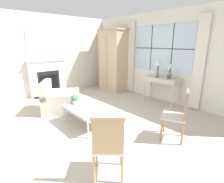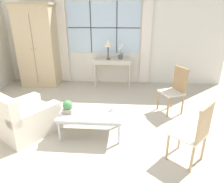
% 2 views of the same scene
% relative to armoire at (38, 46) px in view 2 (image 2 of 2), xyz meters
% --- Properties ---
extents(ground_plane, '(14.00, 14.00, 0.00)m').
position_rel_armoire_xyz_m(ground_plane, '(1.90, -2.64, -1.18)').
color(ground_plane, '#B2A893').
extents(wall_back_windowed, '(7.20, 0.14, 2.80)m').
position_rel_armoire_xyz_m(wall_back_windowed, '(1.90, 0.39, 0.22)').
color(wall_back_windowed, silver).
rests_on(wall_back_windowed, ground_plane).
extents(armoire, '(1.15, 0.68, 2.35)m').
position_rel_armoire_xyz_m(armoire, '(0.00, 0.00, 0.00)').
color(armoire, tan).
rests_on(armoire, ground_plane).
extents(console_table, '(1.10, 0.45, 0.81)m').
position_rel_armoire_xyz_m(console_table, '(2.18, 0.07, -0.46)').
color(console_table, beige).
rests_on(console_table, ground_plane).
extents(table_lamp, '(0.26, 0.26, 0.58)m').
position_rel_armoire_xyz_m(table_lamp, '(2.06, 0.02, 0.09)').
color(table_lamp, '#4C4742').
rests_on(table_lamp, console_table).
extents(potted_orchid, '(0.16, 0.12, 0.44)m').
position_rel_armoire_xyz_m(potted_orchid, '(2.42, 0.09, -0.21)').
color(potted_orchid, '#4C4C51').
rests_on(potted_orchid, console_table).
extents(armchair_upholstered, '(1.22, 1.25, 0.86)m').
position_rel_armoire_xyz_m(armchair_upholstered, '(0.76, -2.64, -0.90)').
color(armchair_upholstered, beige).
rests_on(armchair_upholstered, ground_plane).
extents(side_chair_wooden, '(0.58, 0.58, 1.02)m').
position_rel_armoire_xyz_m(side_chair_wooden, '(3.68, -1.56, -0.60)').
color(side_chair_wooden, beige).
rests_on(side_chair_wooden, ground_plane).
extents(accent_chair_wooden, '(0.62, 0.62, 0.98)m').
position_rel_armoire_xyz_m(accent_chair_wooden, '(3.58, -3.26, -0.62)').
color(accent_chair_wooden, white).
rests_on(accent_chair_wooden, ground_plane).
extents(coffee_table, '(1.13, 0.69, 0.43)m').
position_rel_armoire_xyz_m(coffee_table, '(1.98, -2.58, -0.79)').
color(coffee_table, silver).
rests_on(coffee_table, ground_plane).
extents(potted_plant_small, '(0.18, 0.18, 0.23)m').
position_rel_armoire_xyz_m(potted_plant_small, '(1.57, -2.62, -0.63)').
color(potted_plant_small, tan).
rests_on(potted_plant_small, coffee_table).
extents(pillar_candle, '(0.09, 0.09, 0.11)m').
position_rel_armoire_xyz_m(pillar_candle, '(2.35, -2.49, -0.70)').
color(pillar_candle, silver).
rests_on(pillar_candle, coffee_table).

